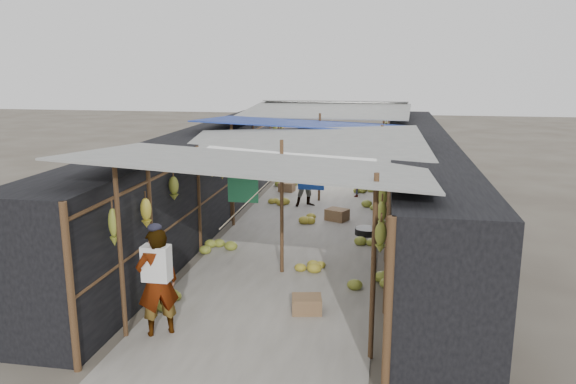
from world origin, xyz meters
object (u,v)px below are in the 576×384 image
Objects in this scene: shopper_blue at (308,181)px; vendor_elderly at (158,282)px; vendor_seated at (356,183)px; crate_near at (307,305)px; black_basin at (367,232)px.

vendor_elderly is at bearing -121.76° from shopper_blue.
shopper_blue is 1.91m from vendor_seated.
black_basin is (0.80, 4.52, -0.06)m from crate_near.
vendor_elderly reaches higher than vendor_seated.
vendor_seated is at bearing -137.66° from vendor_elderly.
vendor_elderly is 9.83m from vendor_seated.
vendor_seated reaches higher than black_basin.
shopper_blue reaches higher than crate_near.
vendor_elderly reaches higher than crate_near.
black_basin is at bearing 69.37° from crate_near.
shopper_blue is at bearing -131.27° from vendor_elderly.
shopper_blue is at bearing -54.48° from vendor_seated.
black_basin is at bearing -4.23° from vendor_seated.
vendor_elderly reaches higher than shopper_blue.
crate_near is 0.54× the size of vendor_seated.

